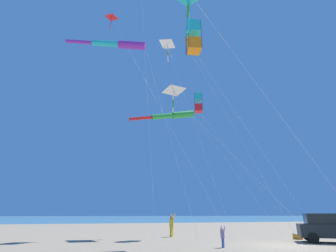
{
  "coord_description": "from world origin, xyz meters",
  "views": [
    {
      "loc": [
        -14.7,
        11.69,
        1.79
      ],
      "look_at": [
        3.17,
        6.36,
        8.15
      ],
      "focal_mm": 27.79,
      "sensor_mm": 36.0,
      "label": 1
    }
  ],
  "objects_px": {
    "kite_windsock_purple_drifting": "(118,44)",
    "kite_windsock_white_trailing": "(172,116)",
    "kite_delta_checkered_midright": "(167,44)",
    "kite_box_striped_overhead": "(198,103)",
    "kite_delta_magenta_far_left": "(112,19)",
    "person_adult_flyer": "(172,224)",
    "kite_box_orange_high_right": "(194,37)",
    "person_child_green_jacket": "(223,236)",
    "kite_delta_yellow_midlevel": "(174,91)",
    "kite_box_teal_far_right": "(191,44)",
    "parked_car": "(331,228)",
    "cooler_box": "(298,236)"
  },
  "relations": [
    {
      "from": "kite_delta_checkered_midright",
      "to": "cooler_box",
      "type": "bearing_deg",
      "value": -134.32
    },
    {
      "from": "kite_windsock_purple_drifting",
      "to": "kite_windsock_white_trailing",
      "type": "height_order",
      "value": "kite_windsock_purple_drifting"
    },
    {
      "from": "kite_box_orange_high_right",
      "to": "cooler_box",
      "type": "bearing_deg",
      "value": -61.54
    },
    {
      "from": "kite_box_striped_overhead",
      "to": "kite_box_orange_high_right",
      "type": "bearing_deg",
      "value": 155.6
    },
    {
      "from": "kite_windsock_white_trailing",
      "to": "kite_box_orange_high_right",
      "type": "bearing_deg",
      "value": 179.95
    },
    {
      "from": "cooler_box",
      "to": "kite_box_striped_overhead",
      "type": "distance_m",
      "value": 14.54
    },
    {
      "from": "kite_windsock_white_trailing",
      "to": "kite_delta_magenta_far_left",
      "type": "bearing_deg",
      "value": 42.8
    },
    {
      "from": "person_adult_flyer",
      "to": "kite_delta_magenta_far_left",
      "type": "bearing_deg",
      "value": 99.9
    },
    {
      "from": "kite_delta_checkered_midright",
      "to": "kite_box_striped_overhead",
      "type": "relative_size",
      "value": 1.6
    },
    {
      "from": "kite_delta_yellow_midlevel",
      "to": "kite_box_orange_high_right",
      "type": "height_order",
      "value": "kite_delta_yellow_midlevel"
    },
    {
      "from": "kite_box_orange_high_right",
      "to": "parked_car",
      "type": "bearing_deg",
      "value": -75.85
    },
    {
      "from": "kite_windsock_purple_drifting",
      "to": "kite_windsock_white_trailing",
      "type": "bearing_deg",
      "value": -124.21
    },
    {
      "from": "kite_delta_magenta_far_left",
      "to": "kite_box_orange_high_right",
      "type": "relative_size",
      "value": 1.57
    },
    {
      "from": "kite_delta_magenta_far_left",
      "to": "person_child_green_jacket",
      "type": "bearing_deg",
      "value": -134.7
    },
    {
      "from": "kite_delta_checkered_midright",
      "to": "kite_box_striped_overhead",
      "type": "xyz_separation_m",
      "value": [
        -3.0,
        -2.5,
        -8.76
      ]
    },
    {
      "from": "kite_box_teal_far_right",
      "to": "kite_delta_magenta_far_left",
      "type": "height_order",
      "value": "kite_delta_magenta_far_left"
    },
    {
      "from": "person_child_green_jacket",
      "to": "kite_box_striped_overhead",
      "type": "bearing_deg",
      "value": -16.54
    },
    {
      "from": "kite_box_orange_high_right",
      "to": "kite_windsock_white_trailing",
      "type": "bearing_deg",
      "value": -0.05
    },
    {
      "from": "parked_car",
      "to": "kite_box_orange_high_right",
      "type": "xyz_separation_m",
      "value": [
        -2.69,
        10.66,
        10.98
      ]
    },
    {
      "from": "cooler_box",
      "to": "kite_box_teal_far_right",
      "type": "distance_m",
      "value": 16.82
    },
    {
      "from": "kite_delta_yellow_midlevel",
      "to": "kite_box_orange_high_right",
      "type": "bearing_deg",
      "value": 167.49
    },
    {
      "from": "cooler_box",
      "to": "person_child_green_jacket",
      "type": "bearing_deg",
      "value": 111.54
    },
    {
      "from": "person_child_green_jacket",
      "to": "kite_box_orange_high_right",
      "type": "height_order",
      "value": "kite_box_orange_high_right"
    },
    {
      "from": "person_adult_flyer",
      "to": "kite_box_orange_high_right",
      "type": "bearing_deg",
      "value": 170.19
    },
    {
      "from": "parked_car",
      "to": "kite_windsock_purple_drifting",
      "type": "bearing_deg",
      "value": 73.11
    },
    {
      "from": "parked_car",
      "to": "kite_windsock_white_trailing",
      "type": "height_order",
      "value": "kite_windsock_white_trailing"
    },
    {
      "from": "person_adult_flyer",
      "to": "kite_box_teal_far_right",
      "type": "bearing_deg",
      "value": 175.43
    },
    {
      "from": "kite_box_teal_far_right",
      "to": "kite_box_striped_overhead",
      "type": "relative_size",
      "value": 1.1
    },
    {
      "from": "kite_box_teal_far_right",
      "to": "kite_windsock_white_trailing",
      "type": "height_order",
      "value": "kite_box_teal_far_right"
    },
    {
      "from": "kite_box_teal_far_right",
      "to": "kite_delta_magenta_far_left",
      "type": "xyz_separation_m",
      "value": [
        5.91,
        5.84,
        5.92
      ]
    },
    {
      "from": "person_child_green_jacket",
      "to": "kite_windsock_purple_drifting",
      "type": "distance_m",
      "value": 16.95
    },
    {
      "from": "person_adult_flyer",
      "to": "kite_delta_checkered_midright",
      "type": "bearing_deg",
      "value": -8.8
    },
    {
      "from": "person_adult_flyer",
      "to": "kite_windsock_white_trailing",
      "type": "xyz_separation_m",
      "value": [
        -6.08,
        1.81,
        7.49
      ]
    },
    {
      "from": "kite_delta_checkered_midright",
      "to": "kite_windsock_white_trailing",
      "type": "relative_size",
      "value": 1.71
    },
    {
      "from": "kite_windsock_purple_drifting",
      "to": "kite_box_orange_high_right",
      "type": "bearing_deg",
      "value": -150.74
    },
    {
      "from": "cooler_box",
      "to": "kite_box_orange_high_right",
      "type": "relative_size",
      "value": 0.05
    },
    {
      "from": "kite_box_teal_far_right",
      "to": "kite_windsock_purple_drifting",
      "type": "relative_size",
      "value": 0.93
    },
    {
      "from": "kite_windsock_purple_drifting",
      "to": "kite_box_striped_overhead",
      "type": "xyz_separation_m",
      "value": [
        3.41,
        -8.79,
        -2.93
      ]
    },
    {
      "from": "person_child_green_jacket",
      "to": "kite_delta_yellow_midlevel",
      "type": "bearing_deg",
      "value": -1.93
    },
    {
      "from": "kite_delta_checkered_midright",
      "to": "kite_windsock_white_trailing",
      "type": "bearing_deg",
      "value": 165.96
    },
    {
      "from": "kite_box_teal_far_right",
      "to": "kite_delta_yellow_midlevel",
      "type": "relative_size",
      "value": 1.0
    },
    {
      "from": "kite_windsock_white_trailing",
      "to": "kite_box_striped_overhead",
      "type": "bearing_deg",
      "value": -37.95
    },
    {
      "from": "person_child_green_jacket",
      "to": "kite_delta_checkered_midright",
      "type": "xyz_separation_m",
      "value": [
        11.08,
        0.1,
        20.83
      ]
    },
    {
      "from": "kite_delta_magenta_far_left",
      "to": "kite_windsock_white_trailing",
      "type": "distance_m",
      "value": 13.42
    },
    {
      "from": "kite_delta_checkered_midright",
      "to": "person_child_green_jacket",
      "type": "bearing_deg",
      "value": -179.48
    },
    {
      "from": "parked_car",
      "to": "person_adult_flyer",
      "type": "height_order",
      "value": "person_adult_flyer"
    },
    {
      "from": "parked_car",
      "to": "person_adult_flyer",
      "type": "xyz_separation_m",
      "value": [
        7.81,
        8.85,
        0.06
      ]
    },
    {
      "from": "kite_delta_yellow_midlevel",
      "to": "kite_box_orange_high_right",
      "type": "distance_m",
      "value": 12.81
    },
    {
      "from": "kite_delta_yellow_midlevel",
      "to": "kite_box_teal_far_right",
      "type": "bearing_deg",
      "value": 170.53
    },
    {
      "from": "parked_car",
      "to": "kite_delta_checkered_midright",
      "type": "relative_size",
      "value": 0.21
    }
  ]
}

